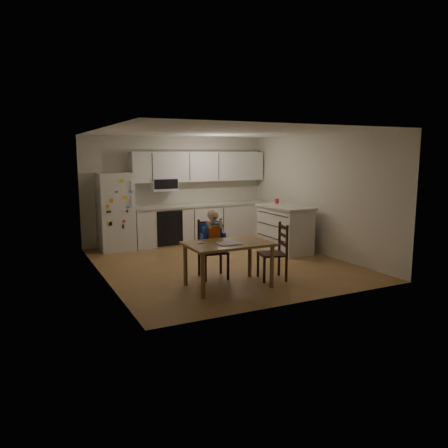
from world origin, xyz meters
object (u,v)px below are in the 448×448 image
kitchen_island (285,228)px  chair_booster (212,237)px  dining_table (228,249)px  refrigerator (116,212)px  red_cup (277,201)px  chair_side (278,248)px

kitchen_island → chair_booster: 2.54m
dining_table → refrigerator: bearing=105.8°
refrigerator → red_cup: (3.32, -1.32, 0.20)m
red_cup → chair_booster: chair_booster is taller
red_cup → chair_booster: (-2.32, -1.57, -0.35)m
refrigerator → chair_booster: size_ratio=1.46×
chair_booster → chair_side: bearing=-24.7°
red_cup → chair_side: (-1.38, -2.16, -0.52)m
red_cup → refrigerator: bearing=158.2°
refrigerator → kitchen_island: size_ratio=1.26×
refrigerator → chair_side: size_ratio=1.79×
kitchen_island → chair_side: kitchen_island is taller
refrigerator → chair_booster: 3.07m
refrigerator → dining_table: refrigerator is taller
chair_side → red_cup: bearing=162.2°
chair_booster → red_cup: bearing=41.7°
dining_table → chair_side: size_ratio=1.41×
kitchen_island → chair_booster: bearing=-153.0°
red_cup → chair_booster: size_ratio=0.09×
red_cup → chair_side: 2.62m
refrigerator → red_cup: size_ratio=15.45×
refrigerator → chair_side: refrigerator is taller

